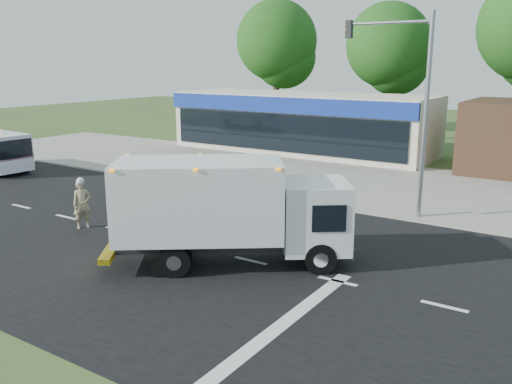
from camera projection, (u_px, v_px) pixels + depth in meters
ground at (251, 261)px, 17.12m from camera, size 120.00×120.00×0.00m
road_asphalt at (251, 261)px, 17.12m from camera, size 60.00×14.00×0.02m
sidewalk at (354, 204)px, 23.78m from camera, size 60.00×2.40×0.12m
parking_apron at (398, 181)px, 28.51m from camera, size 60.00×9.00×0.02m
lane_markings at (264, 284)px, 15.30m from camera, size 55.20×7.00×0.01m
ems_box_truck at (226, 205)px, 16.46m from camera, size 7.33×6.18×3.28m
emergency_worker at (82, 204)px, 20.30m from camera, size 0.72×0.80×1.96m
retail_strip_mall at (302, 122)px, 37.65m from camera, size 18.00×6.20×4.00m
traffic_signal_pole at (410, 94)px, 20.89m from camera, size 3.51×0.25×8.00m
background_trees at (459, 44)px, 38.74m from camera, size 36.77×7.39×12.10m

